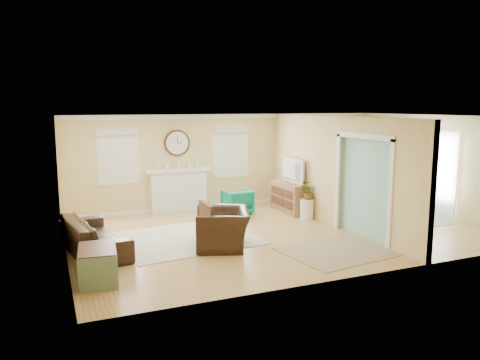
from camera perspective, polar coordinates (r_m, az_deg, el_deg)
name	(u,v)px	position (r m, az deg, el deg)	size (l,w,h in m)	color
floor	(278,232)	(10.69, 4.61, -6.34)	(9.00, 9.00, 0.00)	#AD7F44
wall_back	(229,161)	(13.13, -1.34, 2.36)	(9.00, 0.02, 2.60)	tan
wall_front	(363,200)	(7.92, 14.75, -2.41)	(9.00, 0.02, 2.60)	tan
wall_left	(62,189)	(9.27, -20.83, -1.05)	(0.02, 6.00, 2.60)	tan
wall_right	(433,165)	(13.10, 22.46, 1.66)	(0.02, 6.00, 2.60)	tan
ceiling	(279,116)	(10.31, 4.80, 7.74)	(9.00, 6.00, 0.02)	white
partition	(329,168)	(11.41, 10.80, 1.47)	(0.17, 6.00, 2.60)	tan
fireplace	(179,190)	(12.65, -7.46, -1.19)	(1.70, 0.30, 1.17)	white
wall_clock	(177,143)	(12.58, -7.69, 4.50)	(0.70, 0.07, 0.70)	#4C2817
window_left	(118,152)	(12.27, -14.66, 3.28)	(1.05, 0.13, 1.42)	white
window_right	(231,148)	(13.07, -1.06, 3.91)	(1.05, 0.13, 1.42)	white
french_doors	(431,173)	(13.09, 22.27, 0.78)	(0.06, 1.70, 2.20)	white
pendant	(388,132)	(12.01, 17.64, 5.62)	(0.30, 0.30, 0.55)	gold
rug_cream	(184,239)	(10.19, -6.79, -7.10)	(2.83, 2.45, 0.02)	beige
rug_jute	(337,252)	(9.46, 11.74, -8.53)	(1.99, 1.63, 0.01)	#9F8864
rug_grey	(382,216)	(12.68, 16.91, -4.22)	(2.17, 2.72, 0.01)	slate
sofa	(94,236)	(9.59, -17.41, -6.48)	(2.27, 0.89, 0.66)	black
eames_chair	(223,229)	(9.45, -2.14, -5.95)	(1.19, 1.04, 0.77)	black
green_chair	(237,202)	(12.36, -0.32, -2.65)	(0.69, 0.71, 0.65)	#077851
trunk	(98,265)	(8.05, -16.94, -9.83)	(0.69, 1.03, 0.56)	slate
credenza	(289,197)	(12.62, 6.04, -2.10)	(0.47, 1.39, 0.80)	olive
tv	(289,170)	(12.49, 6.02, 1.17)	(1.14, 0.15, 0.65)	black
garden_stool	(307,209)	(11.92, 8.14, -3.54)	(0.34, 0.34, 0.50)	white
potted_plant	(307,191)	(11.83, 8.19, -1.34)	(0.39, 0.34, 0.43)	#337F33
dining_table	(382,205)	(12.62, 16.97, -2.94)	(1.68, 0.94, 0.59)	#4C2817
dining_chair_n	(358,188)	(13.38, 14.16, -0.96)	(0.53, 0.53, 0.97)	slate
dining_chair_s	(415,203)	(11.76, 20.54, -2.70)	(0.50, 0.50, 0.94)	slate
dining_chair_w	(359,196)	(12.18, 14.26, -1.92)	(0.50, 0.50, 0.97)	white
dining_chair_e	(401,194)	(12.95, 19.02, -1.60)	(0.48, 0.48, 0.93)	slate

